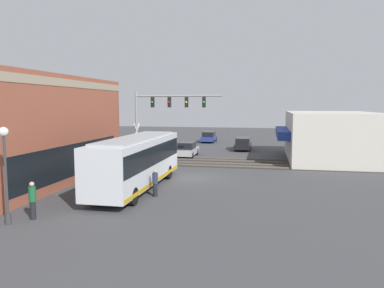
% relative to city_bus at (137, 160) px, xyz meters
% --- Properties ---
extents(ground_plane, '(120.00, 120.00, 0.00)m').
position_rel_city_bus_xyz_m(ground_plane, '(4.31, -2.80, -1.88)').
color(ground_plane, '#424244').
extents(brick_building, '(16.56, 9.17, 7.41)m').
position_rel_city_bus_xyz_m(brick_building, '(0.39, 9.24, 1.83)').
color(brick_building, brown).
rests_on(brick_building, ground).
extents(shop_building, '(13.17, 9.26, 4.69)m').
position_rel_city_bus_xyz_m(shop_building, '(15.93, -14.28, 0.47)').
color(shop_building, beige).
rests_on(shop_building, ground).
extents(city_bus, '(11.38, 2.59, 3.40)m').
position_rel_city_bus_xyz_m(city_bus, '(0.00, 0.00, 0.00)').
color(city_bus, silver).
rests_on(city_bus, ground).
extents(traffic_signal_gantry, '(0.42, 7.79, 6.59)m').
position_rel_city_bus_xyz_m(traffic_signal_gantry, '(9.17, 0.77, 3.12)').
color(traffic_signal_gantry, gray).
rests_on(traffic_signal_gantry, ground).
extents(crossing_signal, '(1.41, 1.18, 3.81)m').
position_rel_city_bus_xyz_m(crossing_signal, '(8.51, 3.06, 0.42)').
color(crossing_signal, gray).
rests_on(crossing_signal, ground).
extents(streetlamp, '(0.44, 0.44, 4.48)m').
position_rel_city_bus_xyz_m(streetlamp, '(-8.09, 3.35, 0.81)').
color(streetlamp, '#38383A').
rests_on(streetlamp, ground).
extents(rail_track_near, '(2.60, 60.00, 0.15)m').
position_rel_city_bus_xyz_m(rail_track_near, '(10.31, -2.80, -1.85)').
color(rail_track_near, '#332D28').
rests_on(rail_track_near, ground).
extents(rail_track_far, '(2.60, 60.00, 0.15)m').
position_rel_city_bus_xyz_m(rail_track_far, '(13.51, -2.80, -1.85)').
color(rail_track_far, '#332D28').
rests_on(rail_track_far, ground).
extents(parked_car_silver, '(4.42, 1.82, 1.54)m').
position_rel_city_bus_xyz_m(parked_car_silver, '(15.28, -0.00, -1.16)').
color(parked_car_silver, '#B7B7BC').
rests_on(parked_car_silver, ground).
extents(parked_car_black, '(4.90, 1.82, 1.49)m').
position_rel_city_bus_xyz_m(parked_car_black, '(22.13, -5.40, -1.18)').
color(parked_car_black, black).
rests_on(parked_car_black, ground).
extents(parked_car_blue, '(4.49, 1.82, 1.54)m').
position_rel_city_bus_xyz_m(parked_car_blue, '(30.36, -0.00, -1.17)').
color(parked_car_blue, navy).
rests_on(parked_car_blue, ground).
extents(pedestrian_near_bus, '(0.34, 0.34, 1.63)m').
position_rel_city_bus_xyz_m(pedestrian_near_bus, '(-1.72, -1.73, -1.05)').
color(pedestrian_near_bus, black).
rests_on(pedestrian_near_bus, ground).
extents(pedestrian_by_lamp, '(0.34, 0.34, 1.83)m').
position_rel_city_bus_xyz_m(pedestrian_by_lamp, '(-7.16, 2.70, -0.94)').
color(pedestrian_by_lamp, black).
rests_on(pedestrian_by_lamp, ground).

